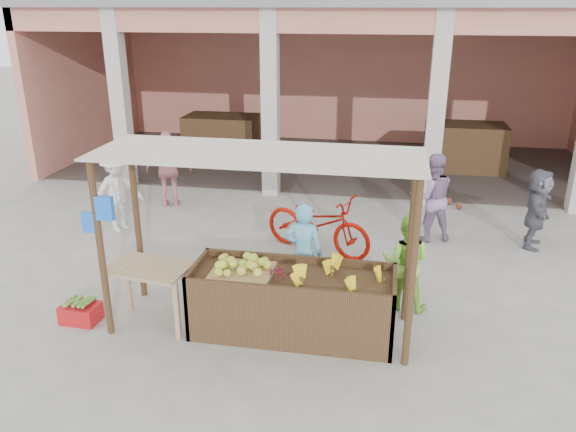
% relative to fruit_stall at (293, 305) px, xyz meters
% --- Properties ---
extents(ground, '(60.00, 60.00, 0.00)m').
position_rel_fruit_stall_xyz_m(ground, '(-0.50, 0.00, -0.40)').
color(ground, gray).
rests_on(ground, ground).
extents(market_building, '(14.40, 6.40, 4.20)m').
position_rel_fruit_stall_xyz_m(market_building, '(-0.45, 8.93, 2.30)').
color(market_building, tan).
rests_on(market_building, ground).
extents(fruit_stall, '(2.60, 0.95, 0.80)m').
position_rel_fruit_stall_xyz_m(fruit_stall, '(0.00, 0.00, 0.00)').
color(fruit_stall, '#4E391F').
rests_on(fruit_stall, ground).
extents(stall_awning, '(4.09, 1.35, 2.39)m').
position_rel_fruit_stall_xyz_m(stall_awning, '(-0.51, 0.06, 1.58)').
color(stall_awning, '#4E391F').
rests_on(stall_awning, ground).
extents(banana_heap, '(1.13, 0.62, 0.21)m').
position_rel_fruit_stall_xyz_m(banana_heap, '(0.62, -0.04, 0.50)').
color(banana_heap, yellow).
rests_on(banana_heap, fruit_stall).
extents(melon_tray, '(0.78, 0.67, 0.21)m').
position_rel_fruit_stall_xyz_m(melon_tray, '(-0.65, -0.04, 0.50)').
color(melon_tray, tan).
rests_on(melon_tray, fruit_stall).
extents(berry_heap, '(0.40, 0.33, 0.13)m').
position_rel_fruit_stall_xyz_m(berry_heap, '(-0.19, -0.03, 0.46)').
color(berry_heap, maroon).
rests_on(berry_heap, fruit_stall).
extents(side_table, '(1.14, 0.84, 0.85)m').
position_rel_fruit_stall_xyz_m(side_table, '(-1.89, -0.13, 0.31)').
color(side_table, tan).
rests_on(side_table, ground).
extents(papaya_pile, '(0.73, 0.42, 0.21)m').
position_rel_fruit_stall_xyz_m(papaya_pile, '(-1.89, -0.13, 0.56)').
color(papaya_pile, '#559932').
rests_on(papaya_pile, side_table).
extents(red_crate, '(0.51, 0.38, 0.26)m').
position_rel_fruit_stall_xyz_m(red_crate, '(-2.87, -0.26, -0.27)').
color(red_crate, '#B41317').
rests_on(red_crate, ground).
extents(plantain_bundle, '(0.37, 0.26, 0.07)m').
position_rel_fruit_stall_xyz_m(plantain_bundle, '(-2.87, -0.26, -0.11)').
color(plantain_bundle, '#5A8D33').
rests_on(plantain_bundle, red_crate).
extents(produce_sacks, '(0.84, 0.79, 0.64)m').
position_rel_fruit_stall_xyz_m(produce_sacks, '(2.44, 5.37, -0.08)').
color(produce_sacks, maroon).
rests_on(produce_sacks, ground).
extents(vendor_blue, '(0.64, 0.49, 1.61)m').
position_rel_fruit_stall_xyz_m(vendor_blue, '(0.00, 0.84, 0.40)').
color(vendor_blue, '#64C0EA').
rests_on(vendor_blue, ground).
extents(vendor_green, '(0.76, 0.51, 1.46)m').
position_rel_fruit_stall_xyz_m(vendor_green, '(1.43, 0.95, 0.33)').
color(vendor_green, '#85D03F').
rests_on(vendor_green, ground).
extents(motorcycle, '(1.48, 2.23, 1.10)m').
position_rel_fruit_stall_xyz_m(motorcycle, '(-0.03, 2.63, 0.15)').
color(motorcycle, '#A40F04').
rests_on(motorcycle, ground).
extents(shopper_a, '(1.04, 1.17, 1.65)m').
position_rel_fruit_stall_xyz_m(shopper_a, '(-3.86, 2.94, 0.42)').
color(shopper_a, silver).
rests_on(shopper_a, ground).
extents(shopper_b, '(1.11, 0.75, 1.73)m').
position_rel_fruit_stall_xyz_m(shopper_b, '(-3.43, 4.43, 0.46)').
color(shopper_b, pink).
rests_on(shopper_b, ground).
extents(shopper_d, '(0.90, 1.49, 1.50)m').
position_rel_fruit_stall_xyz_m(shopper_d, '(3.71, 3.55, 0.35)').
color(shopper_d, '#545360').
rests_on(shopper_d, ground).
extents(shopper_f, '(0.96, 0.69, 1.77)m').
position_rel_fruit_stall_xyz_m(shopper_f, '(1.90, 3.55, 0.48)').
color(shopper_f, gray).
rests_on(shopper_f, ground).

